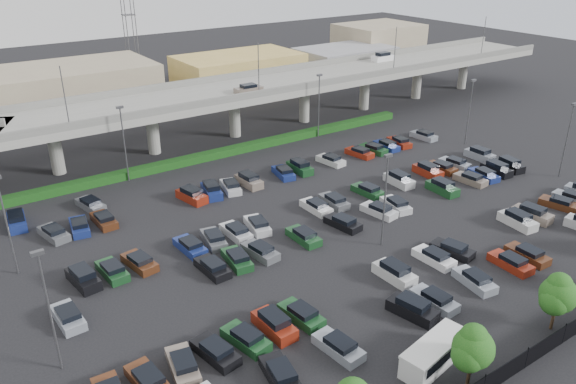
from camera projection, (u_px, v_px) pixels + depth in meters
The scene contains 10 objects.
ground at pixel (334, 217), 65.72m from camera, with size 280.00×280.00×0.00m, color black.
overpass at pixel (204, 99), 86.68m from camera, with size 150.00×13.00×15.80m.
hedge at pixel (229, 151), 84.21m from camera, with size 66.00×1.60×1.10m, color #184012.
fence at pixel (556, 339), 44.35m from camera, with size 70.00×0.10×2.00m.
tree_row at pixel (551, 300), 44.76m from camera, with size 65.07×3.66×5.94m.
shuttle_bus at pixel (434, 352), 42.61m from camera, with size 6.74×3.29×2.07m.
parked_cars at pixel (347, 220), 63.55m from camera, with size 62.93×41.69×1.67m.
light_poles at pixel (296, 170), 62.49m from camera, with size 66.90×48.38×10.30m.
distant_buildings at pixel (194, 74), 116.83m from camera, with size 138.00×24.00×9.00m.
comm_tower at pixel (128, 12), 116.70m from camera, with size 2.40×2.40×30.00m.
Camera 1 is at (-37.70, -45.15, 29.94)m, focal length 35.00 mm.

